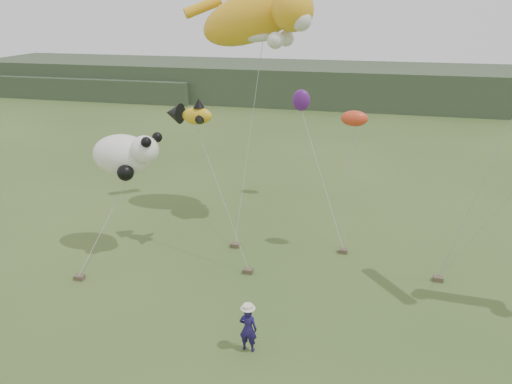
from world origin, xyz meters
TOP-DOWN VIEW (x-y plane):
  - ground at (0.00, 0.00)m, footprint 120.00×120.00m
  - headland at (-3.11, 44.69)m, footprint 90.00×13.00m
  - festival_attendant at (-0.73, 0.10)m, footprint 0.60×0.41m
  - sandbag_anchors at (-1.23, 5.66)m, footprint 14.53×5.15m
  - cat_kite at (-2.87, 10.94)m, footprint 6.71×3.58m
  - fish_kite at (-5.02, 6.79)m, footprint 2.32×1.54m
  - panda_kite at (-7.55, 5.79)m, footprint 3.15×2.04m
  - misc_kites at (-0.06, 11.54)m, footprint 4.16×6.75m

SIDE VIEW (x-z plane):
  - ground at x=0.00m, z-range 0.00..0.00m
  - sandbag_anchors at x=-1.23m, z-range 0.00..0.19m
  - festival_attendant at x=-0.73m, z-range 0.00..1.60m
  - headland at x=-3.11m, z-range -0.08..3.92m
  - panda_kite at x=-7.55m, z-range 3.48..5.44m
  - misc_kites at x=-0.06m, z-range 5.11..6.48m
  - fish_kite at x=-5.02m, z-range 5.55..6.72m
  - cat_kite at x=-2.87m, z-range 8.04..11.87m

